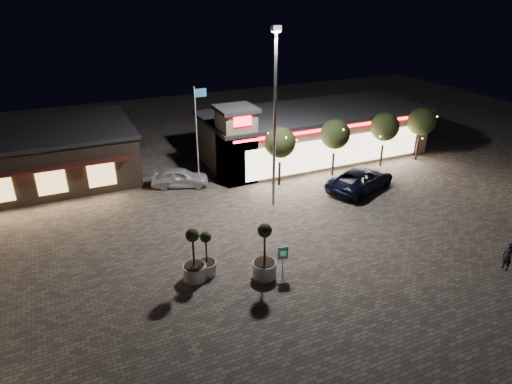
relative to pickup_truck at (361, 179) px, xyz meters
name	(u,v)px	position (x,y,z in m)	size (l,w,h in m)	color
ground	(304,268)	(-9.40, -7.64, -0.87)	(90.00, 90.00, 0.00)	slate
retail_building	(310,133)	(0.10, 8.17, 1.34)	(20.40, 8.40, 6.10)	gray
restaurant_building	(28,156)	(-23.40, 12.33, 1.29)	(16.40, 11.00, 4.30)	#382D23
floodlight_pole	(275,110)	(-7.40, 0.36, 6.15)	(0.60, 0.40, 12.38)	gray
flagpole	(198,130)	(-11.31, 5.36, 3.87)	(0.95, 0.10, 8.00)	white
string_tree_a	(280,143)	(-5.40, 3.36, 2.69)	(2.42, 2.42, 4.79)	#332319
string_tree_b	(335,134)	(-0.40, 3.36, 2.69)	(2.42, 2.42, 4.79)	#332319
string_tree_c	(385,127)	(4.60, 3.36, 2.69)	(2.42, 2.42, 4.79)	#332319
string_tree_d	(421,122)	(8.60, 3.36, 2.69)	(2.42, 2.42, 4.79)	#332319
pickup_truck	(361,179)	(0.00, 0.00, 0.00)	(2.89, 6.26, 1.74)	black
white_sedan	(180,177)	(-12.69, 6.36, -0.11)	(1.79, 4.45, 1.52)	silver
pedestrian	(508,256)	(0.98, -12.40, -0.03)	(0.61, 0.40, 1.67)	black
planter_left	(207,261)	(-14.56, -5.87, -0.05)	(1.08, 1.08, 2.66)	silver
planter_mid	(194,264)	(-15.34, -6.07, 0.09)	(1.27, 1.27, 3.12)	silver
planter_right	(264,261)	(-11.77, -7.42, 0.14)	(1.34, 1.34, 3.29)	silver
valet_sign	(283,255)	(-10.80, -7.71, 0.39)	(0.59, 0.16, 1.80)	gray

